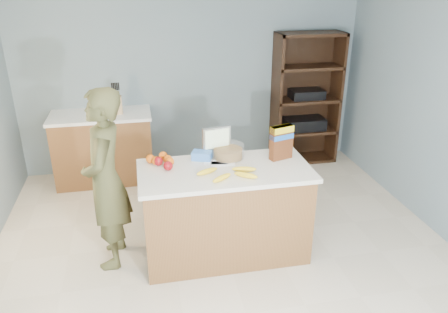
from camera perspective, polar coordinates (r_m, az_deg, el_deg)
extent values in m
cube|color=beige|center=(4.15, 0.99, -14.71)|extent=(4.50, 5.00, 0.02)
cube|color=slate|center=(5.88, -4.24, 10.42)|extent=(4.50, 0.02, 2.50)
cube|color=brown|center=(4.15, 0.14, -7.52)|extent=(1.50, 0.70, 0.86)
cube|color=silver|center=(3.94, 0.14, -1.89)|extent=(1.56, 0.76, 0.04)
cube|color=black|center=(4.36, 0.13, -11.81)|extent=(1.46, 0.66, 0.10)
cube|color=brown|center=(5.81, -15.40, 0.98)|extent=(1.20, 0.60, 0.86)
cube|color=white|center=(5.66, -15.88, 5.20)|extent=(1.24, 0.62, 0.04)
cube|color=black|center=(6.33, 10.07, 7.78)|extent=(0.90, 0.04, 1.80)
cube|color=black|center=(6.02, 6.83, 7.18)|extent=(0.04, 0.40, 1.80)
cube|color=black|center=(6.34, 14.31, 7.44)|extent=(0.04, 0.40, 1.80)
cube|color=black|center=(6.46, 10.09, -0.19)|extent=(0.90, 0.40, 0.04)
cube|color=black|center=(6.30, 10.36, 3.39)|extent=(0.90, 0.40, 0.04)
cube|color=black|center=(6.17, 10.66, 7.33)|extent=(0.90, 0.40, 0.04)
cube|color=black|center=(6.06, 10.98, 11.42)|extent=(0.90, 0.40, 0.04)
cube|color=black|center=(5.99, 11.30, 15.44)|extent=(0.90, 0.40, 0.04)
cube|color=black|center=(6.27, 10.43, 4.25)|extent=(0.55, 0.32, 0.16)
cube|color=black|center=(6.15, 10.72, 8.04)|extent=(0.45, 0.30, 0.12)
imported|color=#464625|center=(4.01, -15.18, -3.02)|extent=(0.45, 0.64, 1.67)
cube|color=tan|center=(5.58, -13.79, 6.55)|extent=(0.12, 0.10, 0.22)
cylinder|color=black|center=(5.54, -14.36, 8.05)|extent=(0.02, 0.02, 0.09)
cylinder|color=black|center=(5.54, -14.15, 8.06)|extent=(0.02, 0.02, 0.09)
cylinder|color=black|center=(5.54, -13.94, 8.08)|extent=(0.02, 0.02, 0.09)
cylinder|color=black|center=(5.54, -13.73, 8.10)|extent=(0.02, 0.02, 0.09)
cylinder|color=black|center=(5.54, -13.53, 8.12)|extent=(0.02, 0.02, 0.09)
cube|color=white|center=(4.06, -1.08, -0.75)|extent=(0.23, 0.14, 0.00)
cube|color=white|center=(4.03, -0.14, -0.94)|extent=(0.23, 0.13, 0.00)
ellipsoid|color=yellow|center=(3.83, -2.24, -1.95)|extent=(0.22, 0.14, 0.05)
ellipsoid|color=yellow|center=(3.71, -0.29, -2.80)|extent=(0.21, 0.16, 0.05)
ellipsoid|color=yellow|center=(3.87, 2.64, -1.66)|extent=(0.22, 0.09, 0.05)
ellipsoid|color=yellow|center=(3.76, 2.87, -2.44)|extent=(0.21, 0.17, 0.05)
sphere|color=maroon|center=(4.02, -8.57, -0.61)|extent=(0.08, 0.08, 0.08)
sphere|color=maroon|center=(3.92, -7.32, -1.23)|extent=(0.08, 0.08, 0.08)
sphere|color=orange|center=(4.04, -8.85, -0.54)|extent=(0.08, 0.08, 0.08)
sphere|color=orange|center=(4.14, -7.95, 0.08)|extent=(0.08, 0.08, 0.08)
sphere|color=orange|center=(4.01, -7.11, -0.64)|extent=(0.08, 0.08, 0.08)
sphere|color=orange|center=(4.06, -7.38, -0.37)|extent=(0.08, 0.08, 0.08)
sphere|color=orange|center=(4.09, -9.60, -0.29)|extent=(0.08, 0.08, 0.08)
cube|color=blue|center=(4.11, -2.90, 0.13)|extent=(0.21, 0.18, 0.08)
cylinder|color=#267219|center=(4.14, 0.54, 0.43)|extent=(0.27, 0.27, 0.09)
cylinder|color=white|center=(4.14, 0.54, 0.68)|extent=(0.30, 0.30, 0.13)
cylinder|color=silver|center=(4.23, -0.97, 0.32)|extent=(0.12, 0.12, 0.01)
cylinder|color=silver|center=(4.21, -0.97, 0.71)|extent=(0.02, 0.02, 0.05)
cube|color=silver|center=(4.16, -0.98, 2.43)|extent=(0.28, 0.09, 0.22)
cube|color=yellow|center=(4.15, -0.88, 2.34)|extent=(0.24, 0.05, 0.18)
cube|color=#592B14|center=(4.11, 7.50, 1.82)|extent=(0.23, 0.14, 0.33)
cube|color=yellow|center=(4.07, 7.60, 3.57)|extent=(0.23, 0.14, 0.06)
cube|color=blue|center=(4.09, 7.55, 2.65)|extent=(0.23, 0.14, 0.05)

